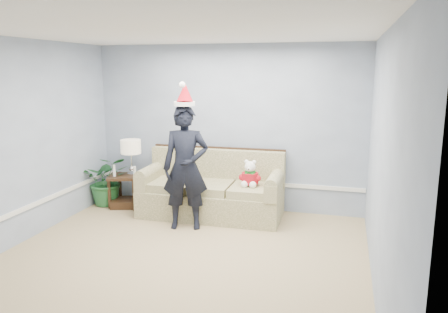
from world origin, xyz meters
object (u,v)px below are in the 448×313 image
Objects in this scene: sofa at (212,192)px; houseplant at (107,180)px; man at (186,168)px; table_lamp at (131,148)px; teddy_bear at (250,177)px; side_table at (127,194)px.

sofa reaches higher than houseplant.
table_lamp is at bearing 135.20° from man.
teddy_bear is (2.52, -0.14, 0.26)m from houseplant.
sofa is 0.73m from teddy_bear.
side_table is at bearing -2.09° from houseplant.
sofa is 1.24× the size of man.
houseplant is 1.88m from man.
sofa is at bearing 59.26° from man.
table_lamp is (-1.43, 0.05, 0.63)m from sofa.
houseplant is at bearing 178.48° from sofa.
sofa is 1.89m from houseplant.
houseplant reaches higher than side_table.
teddy_bear is (0.64, -0.12, 0.33)m from sofa.
teddy_bear reaches higher than houseplant.
houseplant is at bearing 177.91° from side_table.
sofa is 5.43× the size of teddy_bear.
side_table is (-1.51, 0.00, -0.16)m from sofa.
sofa is at bearing -0.17° from side_table.
table_lamp is at bearing 176.87° from sofa.
teddy_bear is at bearing -4.78° from table_lamp.
man is (1.32, -0.67, 0.69)m from side_table.
man reaches higher than sofa.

